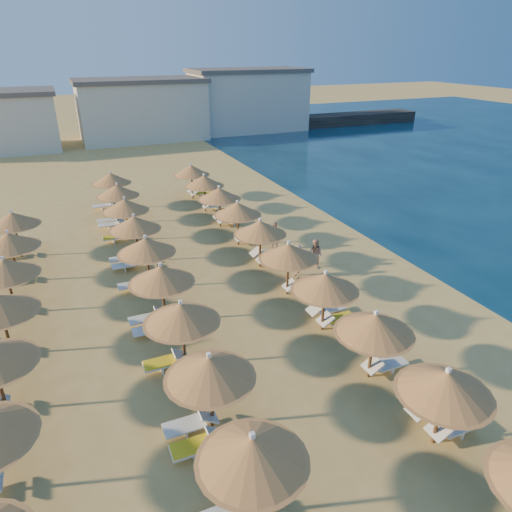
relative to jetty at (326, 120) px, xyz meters
name	(u,v)px	position (x,y,z in m)	size (l,w,h in m)	color
ground	(263,325)	(-30.29, -45.17, -0.75)	(220.00, 220.00, 0.00)	tan
jetty	(326,120)	(0.00, 0.00, 0.00)	(30.00, 4.00, 1.50)	black
hotel_blocks	(144,109)	(-26.62, -0.10, 2.95)	(47.85, 10.43, 8.10)	silver
parasol_row_east	(288,252)	(-28.12, -43.19, 1.46)	(2.81, 35.67, 2.78)	brown
parasol_row_west	(161,276)	(-34.07, -43.19, 1.46)	(2.81, 35.67, 2.78)	brown
loungers	(195,308)	(-32.74, -43.25, -0.41)	(15.08, 34.41, 0.66)	white
beachgoer_a	(297,262)	(-26.88, -41.79, 0.14)	(0.65, 0.43, 1.78)	tan
beachgoer_b	(316,254)	(-25.46, -41.24, 0.06)	(0.79, 0.62, 1.63)	tan
beachgoer_c	(275,236)	(-26.41, -38.11, 0.11)	(1.01, 0.42, 1.73)	tan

